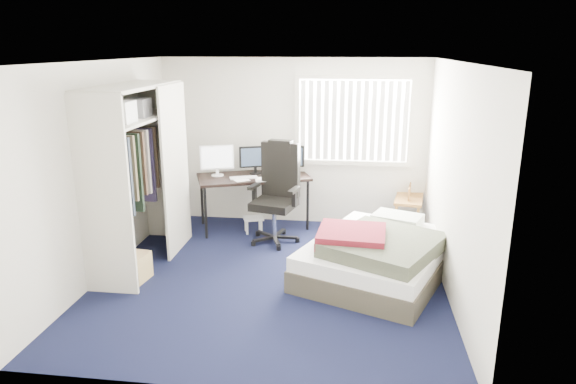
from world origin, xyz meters
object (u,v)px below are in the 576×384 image
(desk, at_px, (253,174))
(office_chair, at_px, (277,203))
(bed, at_px, (378,254))
(nightstand, at_px, (409,201))

(desk, distance_m, office_chair, 0.71)
(office_chair, relative_size, bed, 0.60)
(nightstand, bearing_deg, bed, -107.09)
(desk, xyz_separation_m, bed, (1.80, -1.55, -0.55))
(nightstand, distance_m, bed, 1.73)
(office_chair, height_order, bed, office_chair)
(desk, height_order, bed, desk)
(bed, bearing_deg, desk, 139.28)
(office_chair, bearing_deg, bed, -37.33)
(nightstand, xyz_separation_m, bed, (-0.50, -1.64, -0.19))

